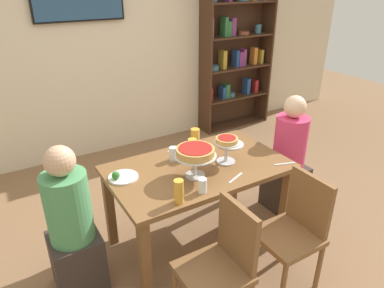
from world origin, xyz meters
TOP-DOWN VIEW (x-y plane):
  - ground_plane at (0.00, 0.00)m, footprint 12.00×12.00m
  - rear_partition at (0.00, 2.20)m, footprint 8.00×0.12m
  - dining_table at (0.00, 0.00)m, footprint 1.40×0.83m
  - bookshelf at (1.87, 2.01)m, footprint 1.10×0.30m
  - diner_head_west at (-1.01, 0.03)m, footprint 0.34×0.34m
  - diner_head_east at (1.00, -0.00)m, footprint 0.34×0.34m
  - chair_near_right at (0.36, -0.72)m, footprint 0.40×0.40m
  - chair_near_left at (-0.28, -0.73)m, footprint 0.40×0.40m
  - deep_dish_pizza_stand at (-0.10, -0.12)m, footprint 0.31×0.31m
  - personal_pizza_stand at (0.22, -0.06)m, footprint 0.21×0.21m
  - salad_plate_near_diner at (0.45, 0.18)m, footprint 0.22×0.22m
  - salad_plate_far_diner at (-0.59, 0.13)m, footprint 0.22×0.22m
  - beer_glass_amber_tall at (-0.37, -0.35)m, footprint 0.07×0.07m
  - beer_glass_amber_short at (0.03, 0.15)m, footprint 0.07×0.07m
  - beer_glass_amber_spare at (0.16, 0.32)m, footprint 0.08×0.08m
  - water_glass_clear_near at (0.10, 0.04)m, footprint 0.06×0.06m
  - water_glass_clear_far at (-0.12, 0.19)m, footprint 0.07×0.07m
  - water_glass_clear_spare at (-0.17, -0.33)m, footprint 0.06×0.06m
  - cutlery_fork_near at (0.60, -0.33)m, footprint 0.18×0.07m
  - cutlery_knife_near at (0.14, -0.30)m, footprint 0.17×0.08m
  - cutlery_fork_far at (-0.01, 0.33)m, footprint 0.18×0.04m

SIDE VIEW (x-z plane):
  - ground_plane at x=0.00m, z-range 0.00..0.00m
  - chair_near_right at x=0.36m, z-range 0.05..0.92m
  - chair_near_left at x=-0.28m, z-range 0.05..0.92m
  - diner_head_west at x=-1.01m, z-range -0.08..1.07m
  - diner_head_east at x=1.00m, z-range -0.08..1.07m
  - dining_table at x=0.00m, z-range 0.27..1.01m
  - cutlery_fork_near at x=0.60m, z-range 0.74..0.74m
  - cutlery_knife_near at x=0.14m, z-range 0.74..0.74m
  - cutlery_fork_far at x=-0.01m, z-range 0.74..0.74m
  - salad_plate_near_diner at x=0.45m, z-range 0.72..0.79m
  - salad_plate_far_diner at x=-0.59m, z-range 0.72..0.80m
  - water_glass_clear_near at x=0.10m, z-range 0.74..0.83m
  - water_glass_clear_spare at x=-0.17m, z-range 0.74..0.84m
  - water_glass_clear_far at x=-0.12m, z-range 0.74..0.85m
  - beer_glass_amber_short at x=0.03m, z-range 0.74..0.90m
  - beer_glass_amber_spare at x=0.16m, z-range 0.74..0.90m
  - beer_glass_amber_tall at x=-0.37m, z-range 0.74..0.91m
  - personal_pizza_stand at x=0.22m, z-range 0.79..1.01m
  - deep_dish_pizza_stand at x=-0.10m, z-range 0.81..1.05m
  - bookshelf at x=1.87m, z-range 0.03..2.25m
  - rear_partition at x=0.00m, z-range 0.00..2.80m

